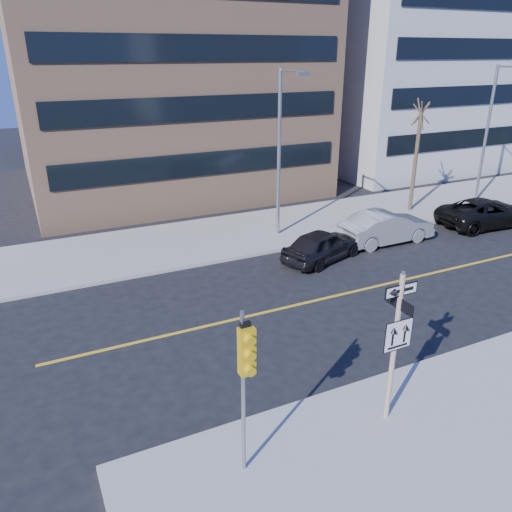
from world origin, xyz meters
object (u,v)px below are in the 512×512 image
traffic_signal (246,364)px  parked_car_a (322,245)px  parked_car_c (486,213)px  streetlight_a (282,144)px  streetlight_b (491,126)px  street_tree_west (421,116)px  parked_car_b (386,227)px  sign_pole (396,340)px

traffic_signal → parked_car_a: size_ratio=0.94×
parked_car_a → parked_car_c: size_ratio=0.79×
streetlight_a → streetlight_b: bearing=0.0°
street_tree_west → parked_car_b: bearing=-143.3°
traffic_signal → streetlight_b: (22.00, 13.42, 1.73)m
parked_car_b → street_tree_west: bearing=-53.3°
sign_pole → parked_car_a: 10.86m
parked_car_b → street_tree_west: 7.43m
sign_pole → street_tree_west: bearing=46.7°
parked_car_c → street_tree_west: size_ratio=0.85×
parked_car_b → parked_car_a: bearing=98.0°
streetlight_a → street_tree_west: 9.05m
sign_pole → parked_car_c: sign_pole is taller
sign_pole → traffic_signal: sign_pole is taller
traffic_signal → parked_car_c: (18.94, 10.25, -2.28)m
parked_car_b → streetlight_b: size_ratio=0.61×
traffic_signal → street_tree_west: 22.14m
traffic_signal → parked_car_c: 21.66m
parked_car_c → streetlight_a: (-10.94, 3.16, 4.00)m
parked_car_a → streetlight_a: (-0.33, 3.46, 4.03)m
parked_car_b → streetlight_a: 6.58m
traffic_signal → streetlight_a: bearing=59.2°
parked_car_c → sign_pole: bearing=127.9°
parked_car_a → sign_pole: bearing=137.5°
parked_car_a → parked_car_b: bearing=-100.8°
parked_car_a → parked_car_b: size_ratio=0.87×
parked_car_c → streetlight_a: bearing=77.7°
streetlight_a → traffic_signal: bearing=-120.8°
streetlight_a → street_tree_west: bearing=3.5°
sign_pole → streetlight_b: streetlight_b is taller
streetlight_b → street_tree_west: (-5.00, 0.54, 0.77)m
traffic_signal → street_tree_west: size_ratio=0.63×
streetlight_b → streetlight_a: bearing=180.0°
streetlight_a → parked_car_a: bearing=-84.6°
sign_pole → parked_car_a: size_ratio=0.95×
traffic_signal → street_tree_west: (17.00, 13.96, 2.50)m
parked_car_a → street_tree_west: size_ratio=0.67×
parked_car_b → streetlight_a: size_ratio=0.61×
parked_car_c → traffic_signal: bearing=122.3°
sign_pole → streetlight_b: 22.48m
streetlight_a → street_tree_west: size_ratio=1.26×
parked_car_a → parked_car_b: (4.07, 0.57, 0.08)m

